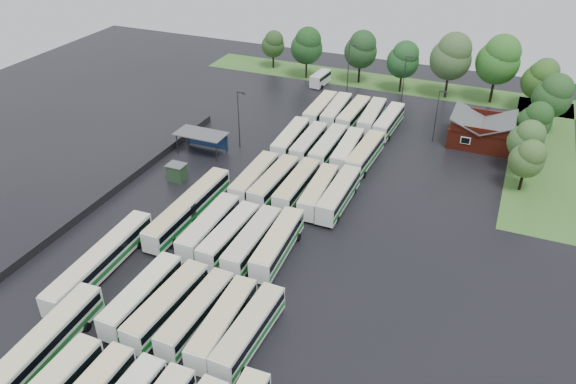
% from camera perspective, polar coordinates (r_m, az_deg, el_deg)
% --- Properties ---
extents(ground, '(160.00, 160.00, 0.00)m').
position_cam_1_polar(ground, '(69.51, -5.40, -6.19)').
color(ground, black).
rests_on(ground, ground).
extents(brick_building, '(10.07, 8.60, 5.39)m').
position_cam_1_polar(brick_building, '(99.40, 19.01, 5.65)').
color(brick_building, maroon).
rests_on(brick_building, ground).
extents(wash_shed, '(8.20, 4.20, 3.58)m').
position_cam_1_polar(wash_shed, '(91.77, -8.70, 5.70)').
color(wash_shed, '#2D2D30').
rests_on(wash_shed, ground).
extents(utility_hut, '(2.70, 2.20, 2.62)m').
position_cam_1_polar(utility_hut, '(85.07, -11.22, 1.99)').
color(utility_hut, '#223D23').
rests_on(utility_hut, ground).
extents(grass_strip_north, '(80.00, 10.00, 0.01)m').
position_cam_1_polar(grass_strip_north, '(123.07, 9.76, 10.88)').
color(grass_strip_north, '#3C6C28').
rests_on(grass_strip_north, ground).
extents(grass_strip_east, '(10.00, 50.00, 0.01)m').
position_cam_1_polar(grass_strip_east, '(100.37, 24.44, 3.54)').
color(grass_strip_east, '#3C6C28').
rests_on(grass_strip_east, ground).
extents(west_fence, '(0.10, 50.00, 1.20)m').
position_cam_1_polar(west_fence, '(85.54, -16.20, 0.90)').
color(west_fence, '#2D2D30').
rests_on(west_fence, ground).
extents(bus_r1c0, '(2.63, 11.87, 3.30)m').
position_cam_1_polar(bus_r1c0, '(62.53, -14.60, -10.14)').
color(bus_r1c0, silver).
rests_on(bus_r1c0, ground).
extents(bus_r1c1, '(3.14, 12.16, 3.35)m').
position_cam_1_polar(bus_r1c1, '(60.76, -12.16, -11.15)').
color(bus_r1c1, silver).
rests_on(bus_r1c1, ground).
extents(bus_r1c2, '(2.78, 11.65, 3.23)m').
position_cam_1_polar(bus_r1c2, '(59.43, -9.28, -12.04)').
color(bus_r1c2, silver).
rests_on(bus_r1c2, ground).
extents(bus_r1c3, '(2.90, 11.75, 3.25)m').
position_cam_1_polar(bus_r1c3, '(58.03, -6.62, -13.07)').
color(bus_r1c3, silver).
rests_on(bus_r1c3, ground).
extents(bus_r1c4, '(2.80, 11.72, 3.25)m').
position_cam_1_polar(bus_r1c4, '(57.04, -3.97, -13.88)').
color(bus_r1c4, silver).
rests_on(bus_r1c4, ground).
extents(bus_r2c0, '(2.72, 12.23, 3.40)m').
position_cam_1_polar(bus_r2c0, '(71.14, -7.99, -3.53)').
color(bus_r2c0, silver).
rests_on(bus_r2c0, ground).
extents(bus_r2c1, '(2.87, 11.83, 3.27)m').
position_cam_1_polar(bus_r2c1, '(69.55, -5.98, -4.35)').
color(bus_r2c1, silver).
rests_on(bus_r2c1, ground).
extents(bus_r2c2, '(2.68, 12.08, 3.36)m').
position_cam_1_polar(bus_r2c2, '(68.24, -3.62, -4.97)').
color(bus_r2c2, silver).
rests_on(bus_r2c2, ground).
extents(bus_r2c3, '(3.20, 12.29, 3.39)m').
position_cam_1_polar(bus_r2c3, '(67.66, -1.04, -5.25)').
color(bus_r2c3, silver).
rests_on(bus_r2c3, ground).
extents(bus_r3c0, '(2.73, 12.04, 3.34)m').
position_cam_1_polar(bus_r3c0, '(81.04, -3.42, 1.44)').
color(bus_r3c0, silver).
rests_on(bus_r3c0, ground).
extents(bus_r3c1, '(2.87, 12.14, 3.36)m').
position_cam_1_polar(bus_r3c1, '(79.92, -1.42, 1.03)').
color(bus_r3c1, silver).
rests_on(bus_r3c1, ground).
extents(bus_r3c2, '(2.58, 12.06, 3.36)m').
position_cam_1_polar(bus_r3c2, '(79.04, 0.92, 0.66)').
color(bus_r3c2, silver).
rests_on(bus_r3c2, ground).
extents(bus_r3c3, '(2.98, 11.77, 3.25)m').
position_cam_1_polar(bus_r3c3, '(77.93, 3.13, 0.08)').
color(bus_r3c3, silver).
rests_on(bus_r3c3, ground).
extents(bus_r3c4, '(2.62, 12.16, 3.38)m').
position_cam_1_polar(bus_r3c4, '(77.27, 5.18, -0.25)').
color(bus_r3c4, silver).
rests_on(bus_r3c4, ground).
extents(bus_r4c0, '(3.13, 12.20, 3.37)m').
position_cam_1_polar(bus_r4c0, '(92.16, 0.29, 5.41)').
color(bus_r4c0, silver).
rests_on(bus_r4c0, ground).
extents(bus_r4c1, '(2.64, 11.57, 3.21)m').
position_cam_1_polar(bus_r4c1, '(91.09, 2.14, 5.00)').
color(bus_r4c1, silver).
rests_on(bus_r4c1, ground).
extents(bus_r4c2, '(2.65, 12.04, 3.35)m').
position_cam_1_polar(bus_r4c2, '(89.93, 4.12, 4.62)').
color(bus_r4c2, silver).
rests_on(bus_r4c2, ground).
extents(bus_r4c3, '(2.96, 11.82, 3.26)m').
position_cam_1_polar(bus_r4c3, '(89.23, 6.06, 4.26)').
color(bus_r4c3, silver).
rests_on(bus_r4c3, ground).
extents(bus_r4c4, '(3.05, 12.23, 3.38)m').
position_cam_1_polar(bus_r4c4, '(88.27, 7.85, 3.86)').
color(bus_r4c4, silver).
rests_on(bus_r4c4, ground).
extents(bus_r5c0, '(2.78, 12.19, 3.38)m').
position_cam_1_polar(bus_r5c0, '(103.51, 3.31, 8.38)').
color(bus_r5c0, silver).
rests_on(bus_r5c0, ground).
extents(bus_r5c1, '(3.00, 12.13, 3.35)m').
position_cam_1_polar(bus_r5c1, '(102.96, 4.93, 8.18)').
color(bus_r5c1, silver).
rests_on(bus_r5c1, ground).
extents(bus_r5c2, '(2.86, 12.10, 3.35)m').
position_cam_1_polar(bus_r5c2, '(101.97, 6.66, 7.84)').
color(bus_r5c2, silver).
rests_on(bus_r5c2, ground).
extents(bus_r5c3, '(3.05, 12.19, 3.37)m').
position_cam_1_polar(bus_r5c3, '(101.30, 8.51, 7.55)').
color(bus_r5c3, silver).
rests_on(bus_r5c3, ground).
extents(bus_r5c4, '(2.90, 11.79, 3.26)m').
position_cam_1_polar(bus_r5c4, '(100.17, 10.19, 7.07)').
color(bus_r5c4, silver).
rests_on(bus_r5c4, ground).
extents(artic_bus_west_a, '(3.29, 17.72, 3.27)m').
position_cam_1_polar(artic_bus_west_a, '(59.76, -24.35, -14.76)').
color(artic_bus_west_a, silver).
rests_on(artic_bus_west_a, ground).
extents(artic_bus_west_b, '(2.62, 17.89, 3.32)m').
position_cam_1_polar(artic_bus_west_b, '(75.33, -10.04, -1.57)').
color(artic_bus_west_b, silver).
rests_on(artic_bus_west_b, ground).
extents(artic_bus_west_c, '(3.07, 17.64, 3.26)m').
position_cam_1_polar(artic_bus_west_c, '(68.59, -18.48, -6.64)').
color(artic_bus_west_c, silver).
rests_on(artic_bus_west_c, ground).
extents(minibus, '(2.77, 6.25, 2.65)m').
position_cam_1_polar(minibus, '(119.80, 3.32, 11.45)').
color(minibus, silver).
rests_on(minibus, ground).
extents(tree_north_0, '(5.16, 5.16, 8.54)m').
position_cam_1_polar(tree_north_0, '(128.84, -1.50, 14.82)').
color(tree_north_0, black).
rests_on(tree_north_0, ground).
extents(tree_north_1, '(6.73, 6.73, 11.15)m').
position_cam_1_polar(tree_north_1, '(121.91, 1.96, 14.67)').
color(tree_north_1, '#2D2116').
rests_on(tree_north_1, ground).
extents(tree_north_2, '(6.78, 6.78, 11.22)m').
position_cam_1_polar(tree_north_2, '(120.16, 7.46, 14.20)').
color(tree_north_2, black).
rests_on(tree_north_2, ground).
extents(tree_north_3, '(6.43, 6.43, 10.65)m').
position_cam_1_polar(tree_north_3, '(116.45, 11.68, 13.08)').
color(tree_north_3, black).
rests_on(tree_north_3, ground).
extents(tree_north_4, '(7.96, 7.96, 13.18)m').
position_cam_1_polar(tree_north_4, '(115.17, 16.32, 13.13)').
color(tree_north_4, black).
rests_on(tree_north_4, ground).
extents(tree_north_5, '(8.16, 8.16, 13.52)m').
position_cam_1_polar(tree_north_5, '(115.29, 20.67, 12.51)').
color(tree_north_5, black).
rests_on(tree_north_5, ground).
extents(tree_north_6, '(5.97, 5.97, 9.88)m').
position_cam_1_polar(tree_north_6, '(116.53, 24.45, 10.67)').
color(tree_north_6, '#332316').
rests_on(tree_north_6, ground).
extents(tree_east_0, '(4.92, 4.92, 8.15)m').
position_cam_1_polar(tree_east_0, '(85.87, 23.21, 3.17)').
color(tree_east_0, black).
rests_on(tree_east_0, ground).
extents(tree_east_1, '(5.32, 5.32, 8.80)m').
position_cam_1_polar(tree_east_1, '(90.56, 23.13, 4.94)').
color(tree_east_1, black).
rests_on(tree_east_1, ground).
extents(tree_east_2, '(5.32, 5.32, 8.82)m').
position_cam_1_polar(tree_east_2, '(97.93, 23.89, 6.71)').
color(tree_east_2, black).
rests_on(tree_east_2, ground).
extents(tree_east_3, '(6.55, 6.55, 10.86)m').
position_cam_1_polar(tree_east_3, '(105.81, 25.38, 8.89)').
color(tree_east_3, black).
rests_on(tree_east_3, ground).
extents(tree_east_4, '(6.26, 6.26, 10.37)m').
position_cam_1_polar(tree_east_4, '(113.51, 24.26, 10.38)').
color(tree_east_4, black).
rests_on(tree_east_4, ground).
extents(lamp_post_ne, '(1.40, 0.27, 9.10)m').
position_cam_1_polar(lamp_post_ne, '(96.52, 14.94, 7.80)').
color(lamp_post_ne, '#2D2D30').
rests_on(lamp_post_ne, ground).
extents(lamp_post_nw, '(1.51, 0.29, 9.82)m').
position_cam_1_polar(lamp_post_nw, '(91.56, -4.98, 7.76)').
color(lamp_post_nw, '#2D2D30').
rests_on(lamp_post_nw, ground).
extents(lamp_post_back_w, '(1.68, 0.33, 10.92)m').
position_cam_1_polar(lamp_post_back_w, '(111.71, 6.22, 12.47)').
color(lamp_post_back_w, '#2D2D30').
rests_on(lamp_post_back_w, ground).
extents(lamp_post_back_e, '(1.43, 0.28, 9.25)m').
position_cam_1_polar(lamp_post_back_e, '(111.76, 11.78, 11.48)').
color(lamp_post_back_e, '#2D2D30').
rests_on(lamp_post_back_e, ground).
extents(puddle_0, '(5.75, 5.75, 0.01)m').
position_cam_1_polar(puddle_0, '(59.42, -16.25, -15.56)').
color(puddle_0, black).
rests_on(puddle_0, ground).
extents(puddle_2, '(4.74, 4.74, 0.01)m').
position_cam_1_polar(puddle_2, '(72.75, -10.78, -4.74)').
color(puddle_2, black).
rests_on(puddle_2, ground).
extents(puddle_3, '(3.05, 3.05, 0.01)m').
position_cam_1_polar(puddle_3, '(66.28, -2.66, -8.23)').
color(puddle_3, black).
rests_on(puddle_3, ground).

